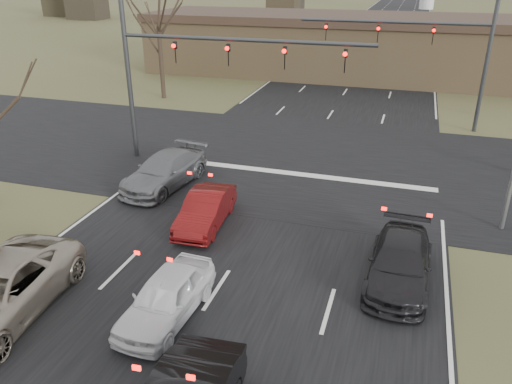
# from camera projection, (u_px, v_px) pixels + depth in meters

# --- Properties ---
(ground) EXTENTS (360.00, 360.00, 0.00)m
(ground) POSITION_uv_depth(u_px,v_px,m) (175.00, 355.00, 12.97)
(ground) COLOR #484E29
(ground) RESTS_ON ground
(road_main) EXTENTS (14.00, 300.00, 0.02)m
(road_main) POSITION_uv_depth(u_px,v_px,m) (377.00, 43.00, 65.08)
(road_main) COLOR black
(road_main) RESTS_ON ground
(road_cross) EXTENTS (200.00, 14.00, 0.02)m
(road_cross) POSITION_uv_depth(u_px,v_px,m) (301.00, 160.00, 25.99)
(road_cross) COLOR black
(road_cross) RESTS_ON ground
(building) EXTENTS (42.40, 10.40, 5.30)m
(building) POSITION_uv_depth(u_px,v_px,m) (381.00, 47.00, 44.33)
(building) COLOR #8F734D
(building) RESTS_ON ground
(mast_arm_near) EXTENTS (12.12, 0.24, 8.00)m
(mast_arm_near) POSITION_uv_depth(u_px,v_px,m) (188.00, 62.00, 23.58)
(mast_arm_near) COLOR #383A3D
(mast_arm_near) RESTS_ON ground
(mast_arm_far) EXTENTS (11.12, 0.24, 8.00)m
(mast_arm_far) POSITION_uv_depth(u_px,v_px,m) (438.00, 45.00, 29.19)
(mast_arm_far) COLOR #383A3D
(mast_arm_far) RESTS_ON ground
(streetlight_right_far) EXTENTS (2.34, 0.25, 10.00)m
(streetlight_right_far) POSITION_uv_depth(u_px,v_px,m) (490.00, 29.00, 31.57)
(streetlight_right_far) COLOR gray
(streetlight_right_far) RESTS_ON ground
(car_white_sedan) EXTENTS (1.78, 4.02, 1.34)m
(car_white_sedan) POSITION_uv_depth(u_px,v_px,m) (166.00, 297.00, 14.14)
(car_white_sedan) COLOR silver
(car_white_sedan) RESTS_ON ground
(car_charcoal_sedan) EXTENTS (2.07, 4.71, 1.35)m
(car_charcoal_sedan) POSITION_uv_depth(u_px,v_px,m) (400.00, 263.00, 15.76)
(car_charcoal_sedan) COLOR black
(car_charcoal_sedan) RESTS_ON ground
(car_grey_ahead) EXTENTS (2.75, 5.32, 1.48)m
(car_grey_ahead) POSITION_uv_depth(u_px,v_px,m) (165.00, 171.00, 22.65)
(car_grey_ahead) COLOR slate
(car_grey_ahead) RESTS_ON ground
(car_red_ahead) EXTENTS (1.70, 4.11, 1.32)m
(car_red_ahead) POSITION_uv_depth(u_px,v_px,m) (206.00, 210.00, 19.22)
(car_red_ahead) COLOR #5D0D0D
(car_red_ahead) RESTS_ON ground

